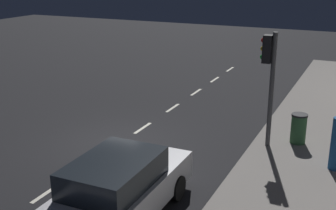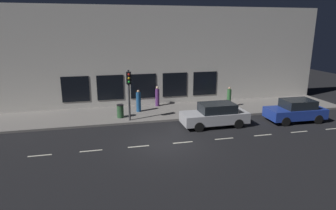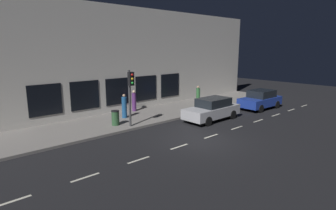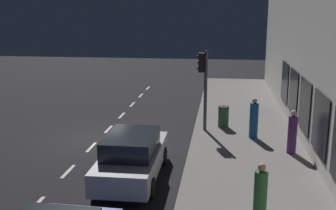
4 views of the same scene
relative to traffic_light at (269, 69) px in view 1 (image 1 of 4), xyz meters
The scene contains 6 objects.
ground_plane 5.34m from the traffic_light, 159.90° to the right, with size 60.00×60.00×0.00m, color black.
sidewalk 3.52m from the traffic_light, 40.59° to the right, with size 4.50×32.00×0.15m.
lane_centre_line 5.72m from the traffic_light, 149.27° to the right, with size 0.12×27.20×0.01m.
traffic_light is the anchor object (origin of this frame).
parked_car_1 6.17m from the traffic_light, 110.01° to the right, with size 1.89×4.49×1.58m.
trash_bin 2.25m from the traffic_light, 31.96° to the left, with size 0.51×0.51×0.97m.
Camera 1 is at (7.11, -11.43, 5.58)m, focal length 47.00 mm.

